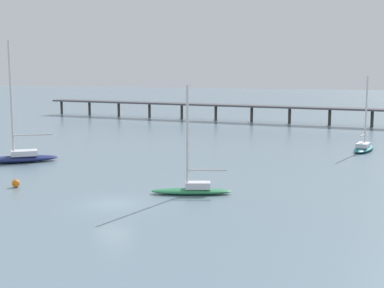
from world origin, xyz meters
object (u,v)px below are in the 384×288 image
sailboat_navy (19,156)px  sailboat_green (193,187)px  pier (360,102)px  mooring_buoy_mid (16,183)px  sailboat_teal (364,146)px

sailboat_navy → sailboat_green: bearing=-22.3°
sailboat_navy → pier: bearing=51.8°
sailboat_navy → mooring_buoy_mid: (6.56, -10.39, -0.33)m
sailboat_teal → sailboat_green: bearing=-117.1°
pier → sailboat_green: (-13.49, -52.78, -3.47)m
mooring_buoy_mid → sailboat_green: bearing=6.5°
sailboat_navy → mooring_buoy_mid: 12.29m
sailboat_green → sailboat_navy: (-21.26, 8.70, 0.09)m
sailboat_teal → mooring_buoy_mid: bearing=-135.2°
mooring_buoy_mid → pier: bearing=62.6°
sailboat_green → sailboat_navy: 22.97m
sailboat_green → mooring_buoy_mid: 14.79m
sailboat_teal → sailboat_green: 29.63m
pier → sailboat_teal: bearing=-89.9°
pier → sailboat_green: size_ratio=9.73×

